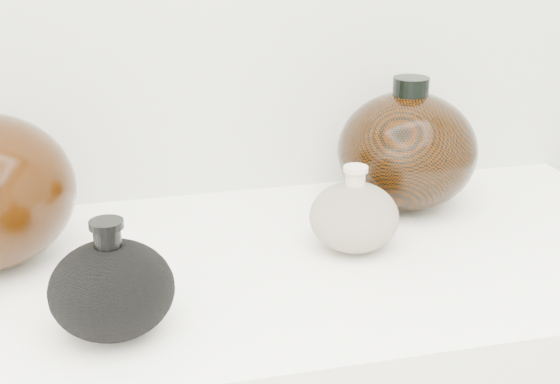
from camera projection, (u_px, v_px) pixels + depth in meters
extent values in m
cube|color=white|center=(229.00, 275.00, 0.98)|extent=(1.20, 0.50, 0.03)
ellipsoid|color=black|center=(112.00, 290.00, 0.80)|extent=(0.13, 0.13, 0.10)
cylinder|color=black|center=(107.00, 238.00, 0.78)|extent=(0.03, 0.03, 0.03)
cylinder|color=black|center=(106.00, 224.00, 0.78)|extent=(0.04, 0.04, 0.01)
ellipsoid|color=#BDA995|center=(354.00, 217.00, 1.00)|extent=(0.13, 0.13, 0.09)
cylinder|color=beige|center=(355.00, 179.00, 0.98)|extent=(0.03, 0.03, 0.03)
cylinder|color=beige|center=(356.00, 169.00, 0.98)|extent=(0.03, 0.03, 0.01)
ellipsoid|color=black|center=(407.00, 151.00, 1.12)|extent=(0.24, 0.24, 0.17)
cylinder|color=black|center=(411.00, 89.00, 1.09)|extent=(0.06, 0.06, 0.03)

